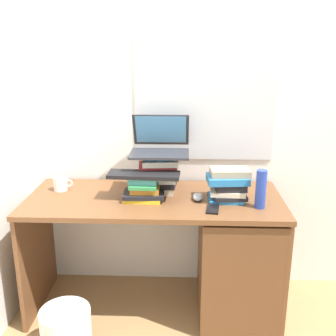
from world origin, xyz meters
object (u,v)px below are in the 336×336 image
Objects in this scene: book_stack_tall at (160,173)px; keyboard at (144,175)px; desk at (218,252)px; cell_phone at (213,209)px; book_stack_side at (228,185)px; computer_mouse at (198,197)px; book_stack_keyboard_riser at (144,190)px; water_bottle at (261,189)px; wastebasket at (66,331)px; mug at (61,184)px; laptop at (160,143)px.

keyboard is (-0.08, -0.13, 0.03)m from book_stack_tall.
keyboard is (-0.45, -0.01, 0.50)m from desk.
book_stack_tall is 1.84× the size of cell_phone.
book_stack_side is 2.44× the size of computer_mouse.
book_stack_keyboard_riser is at bearing -179.41° from desk.
water_bottle is 1.63× the size of cell_phone.
wastebasket is at bearing -134.76° from book_stack_keyboard_riser.
mug is at bearing 104.39° from wastebasket.
mug reaches higher than wastebasket.
water_bottle reaches higher than computer_mouse.
water_bottle is (0.17, -0.11, 0.02)m from book_stack_side.
book_stack_side is 0.71× the size of laptop.
water_bottle reaches higher than book_stack_keyboard_riser.
water_bottle is (0.58, -0.23, -0.01)m from book_stack_tall.
keyboard is at bearing -179.16° from desk.
book_stack_keyboard_riser is at bearing -124.22° from book_stack_tall.
laptop reaches higher than keyboard.
desk is 6.25× the size of book_stack_keyboard_riser.
computer_mouse is at bearing -177.91° from desk.
laptop is (0.09, 0.19, 0.24)m from book_stack_keyboard_riser.
book_stack_side is 0.91× the size of wastebasket.
keyboard is 0.97m from wastebasket.
desk is 0.61m from book_stack_keyboard_riser.
laptop is at bearing 155.52° from book_stack_side.
laptop is at bearing 140.39° from computer_mouse.
book_stack_tall is at bearing 47.48° from wastebasket.
keyboard is at bearing -13.96° from mug.
laptop is at bearing 89.78° from book_stack_tall.
water_bottle is (1.21, -0.24, 0.07)m from mug.
computer_mouse is 0.85× the size of mug.
wastebasket is at bearing -132.01° from keyboard.
desk is 14.79× the size of computer_mouse.
laptop is 0.68m from water_bottle.
wastebasket is at bearing -132.52° from book_stack_tall.
book_stack_tall is 0.60× the size of keyboard.
water_bottle is at bearing -11.21° from mug.
mug is (-1.00, 0.13, 0.39)m from desk.
cell_phone is (0.31, -0.28, -0.12)m from book_stack_tall.
mug is at bearing 172.68° from desk.
book_stack_side is at bearing 65.11° from cell_phone.
book_stack_keyboard_riser is 0.59× the size of keyboard.
mug is (-0.63, -0.06, -0.25)m from laptop.
mug is at bearing 179.53° from book_stack_tall.
book_stack_tall reaches higher than wastebasket.
laptop is 0.55m from cell_phone.
cell_phone is (-0.27, -0.04, -0.11)m from water_bottle.
laptop reaches higher than cell_phone.
book_stack_keyboard_riser is at bearing 167.29° from cell_phone.
book_stack_tall is 2.40× the size of computer_mouse.
water_bottle is (0.35, -0.11, 0.09)m from computer_mouse.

